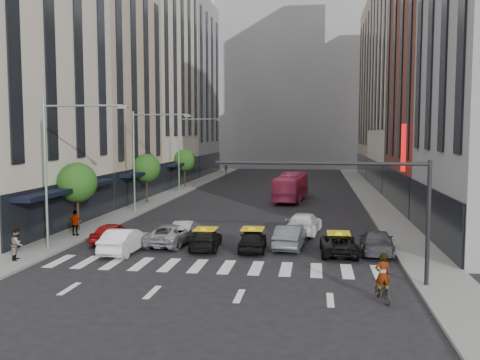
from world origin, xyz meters
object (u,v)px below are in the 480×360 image
at_px(streetlamp_near, 60,155).
at_px(taxi_center, 253,240).
at_px(car_white_front, 125,240).
at_px(motorcycle, 382,291).
at_px(streetlamp_far, 186,144).
at_px(taxi_left, 206,239).
at_px(car_red, 112,233).
at_px(pedestrian_far, 75,223).
at_px(streetlamp_mid, 144,148).
at_px(bus, 291,187).
at_px(pedestrian_near, 17,244).

relative_size(streetlamp_near, taxi_center, 2.25).
relative_size(car_white_front, motorcycle, 2.71).
distance_m(car_white_front, taxi_center, 7.77).
bearing_deg(streetlamp_far, taxi_left, -74.12).
height_order(car_red, taxi_left, car_red).
relative_size(motorcycle, pedestrian_far, 0.96).
distance_m(streetlamp_near, taxi_left, 10.25).
relative_size(streetlamp_near, streetlamp_mid, 1.00).
xyz_separation_m(streetlamp_mid, motorcycle, (18.24, -23.36, -5.46)).
xyz_separation_m(streetlamp_near, motorcycle, (18.24, -7.36, -5.46)).
distance_m(taxi_left, bus, 25.29).
bearing_deg(taxi_center, car_white_front, 9.04).
relative_size(car_red, car_white_front, 0.86).
bearing_deg(streetlamp_far, bus, -22.60).
height_order(motorcycle, pedestrian_far, pedestrian_far).
bearing_deg(car_red, motorcycle, 154.25).
distance_m(car_red, car_white_front, 3.30).
height_order(car_white_front, taxi_center, car_white_front).
distance_m(car_white_front, motorcycle, 16.09).
bearing_deg(car_white_front, car_red, -53.20).
height_order(streetlamp_mid, pedestrian_far, streetlamp_mid).
distance_m(streetlamp_far, bus, 14.51).
bearing_deg(taxi_center, pedestrian_far, -13.42).
bearing_deg(bus, car_red, 71.51).
relative_size(streetlamp_far, taxi_left, 2.09).
bearing_deg(taxi_left, taxi_center, 172.98).
bearing_deg(car_red, streetlamp_near, 59.00).
relative_size(taxi_left, motorcycle, 2.55).
bearing_deg(streetlamp_mid, pedestrian_far, -94.98).
height_order(car_red, pedestrian_far, pedestrian_far).
relative_size(streetlamp_near, bus, 0.86).
relative_size(car_red, taxi_left, 0.92).
height_order(streetlamp_far, pedestrian_far, streetlamp_far).
height_order(streetlamp_mid, taxi_center, streetlamp_mid).
height_order(taxi_left, pedestrian_near, pedestrian_near).
relative_size(car_white_front, bus, 0.44).
bearing_deg(streetlamp_mid, streetlamp_far, 90.00).
relative_size(streetlamp_near, taxi_left, 2.09).
relative_size(streetlamp_mid, pedestrian_near, 5.09).
bearing_deg(pedestrian_far, taxi_left, 165.37).
xyz_separation_m(streetlamp_near, pedestrian_near, (-1.15, -3.07, -4.87)).
height_order(car_red, taxi_center, taxi_center).
height_order(streetlamp_near, car_red, streetlamp_near).
height_order(car_white_front, pedestrian_near, pedestrian_near).
distance_m(pedestrian_near, pedestrian_far, 7.09).
xyz_separation_m(taxi_center, pedestrian_far, (-12.61, 2.41, 0.35)).
height_order(streetlamp_mid, streetlamp_far, same).
bearing_deg(motorcycle, taxi_center, -67.53).
bearing_deg(car_red, taxi_left, 177.48).
xyz_separation_m(streetlamp_mid, car_white_front, (3.97, -15.96, -5.15)).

